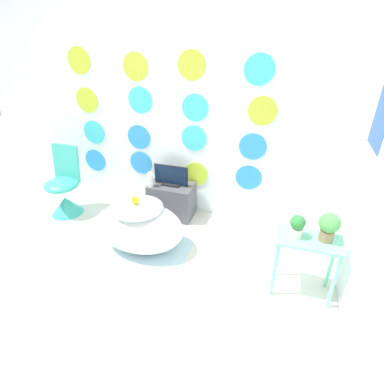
{
  "coord_description": "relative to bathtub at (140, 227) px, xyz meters",
  "views": [
    {
      "loc": [
        1.32,
        -1.46,
        2.06
      ],
      "look_at": [
        0.59,
        0.8,
        0.76
      ],
      "focal_mm": 28.0,
      "sensor_mm": 36.0,
      "label": 1
    }
  ],
  "objects": [
    {
      "name": "ground_plane",
      "position": [
        -0.03,
        -0.8,
        -0.26
      ],
      "size": [
        12.0,
        12.0,
        0.0
      ],
      "primitive_type": "plane",
      "color": "silver"
    },
    {
      "name": "wall_back_dotted",
      "position": [
        -0.03,
        0.9,
        1.04
      ],
      "size": [
        4.92,
        0.05,
        2.6
      ],
      "color": "white",
      "rests_on": "ground_plane"
    },
    {
      "name": "wall_right",
      "position": [
        1.95,
        0.04,
        1.05
      ],
      "size": [
        0.06,
        2.68,
        2.6
      ],
      "color": "silver",
      "rests_on": "ground_plane"
    },
    {
      "name": "rug",
      "position": [
        0.06,
        -0.08,
        -0.25
      ],
      "size": [
        0.92,
        0.77,
        0.01
      ],
      "color": "silver",
      "rests_on": "ground_plane"
    },
    {
      "name": "bathtub",
      "position": [
        0.0,
        0.0,
        0.0
      ],
      "size": [
        0.93,
        0.61,
        0.51
      ],
      "color": "white",
      "rests_on": "ground_plane"
    },
    {
      "name": "rubber_duck",
      "position": [
        -0.04,
        0.03,
        0.3
      ],
      "size": [
        0.08,
        0.09,
        0.1
      ],
      "color": "yellow",
      "rests_on": "bathtub"
    },
    {
      "name": "chair",
      "position": [
        -1.19,
        0.34,
        0.01
      ],
      "size": [
        0.41,
        0.41,
        0.85
      ],
      "color": "#38B2A3",
      "rests_on": "ground_plane"
    },
    {
      "name": "tv_cabinet",
      "position": [
        0.09,
        0.68,
        -0.04
      ],
      "size": [
        0.53,
        0.33,
        0.42
      ],
      "color": "#4C4C51",
      "rests_on": "ground_plane"
    },
    {
      "name": "tv",
      "position": [
        0.09,
        0.68,
        0.28
      ],
      "size": [
        0.41,
        0.12,
        0.25
      ],
      "color": "black",
      "rests_on": "tv_cabinet"
    },
    {
      "name": "vase",
      "position": [
        -0.13,
        0.58,
        0.25
      ],
      "size": [
        0.07,
        0.07,
        0.18
      ],
      "color": "white",
      "rests_on": "tv_cabinet"
    },
    {
      "name": "side_table",
      "position": [
        1.61,
        -0.13,
        0.2
      ],
      "size": [
        0.51,
        0.29,
        0.57
      ],
      "color": "#72D8B7",
      "rests_on": "ground_plane"
    },
    {
      "name": "potted_plant_left",
      "position": [
        1.49,
        -0.13,
        0.42
      ],
      "size": [
        0.12,
        0.12,
        0.2
      ],
      "color": "beige",
      "rests_on": "side_table"
    },
    {
      "name": "potted_plant_right",
      "position": [
        1.72,
        -0.11,
        0.46
      ],
      "size": [
        0.16,
        0.16,
        0.25
      ],
      "color": "#8C6B4C",
      "rests_on": "side_table"
    }
  ]
}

